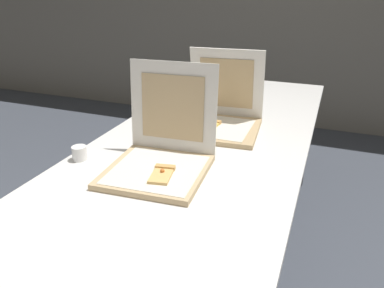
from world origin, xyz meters
TOP-DOWN VIEW (x-y plane):
  - table at (0.00, 0.66)m, footprint 0.91×2.39m
  - pizza_box_front at (-0.05, 0.34)m, footprint 0.38×0.41m
  - pizza_box_middle at (0.04, 0.83)m, footprint 0.39×0.39m
  - cup_white_near_left at (-0.39, 0.30)m, footprint 0.06×0.06m
  - cup_white_far at (-0.21, 0.96)m, footprint 0.06×0.06m
  - cup_white_mid at (-0.26, 0.71)m, footprint 0.06×0.06m

SIDE VIEW (x-z plane):
  - table at x=0.00m, z-range 0.33..1.08m
  - cup_white_near_left at x=-0.39m, z-range 0.75..0.81m
  - cup_white_far at x=-0.21m, z-range 0.75..0.81m
  - cup_white_mid at x=-0.26m, z-range 0.75..0.81m
  - pizza_box_middle at x=0.04m, z-range 0.62..0.99m
  - pizza_box_front at x=-0.05m, z-range 0.62..0.99m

